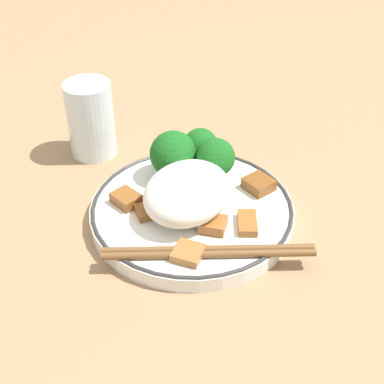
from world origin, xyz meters
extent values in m
plane|color=#9E7A56|center=(0.00, 0.00, 0.00)|extent=(3.00, 3.00, 0.00)
cylinder|color=white|center=(0.00, 0.00, 0.01)|extent=(0.23, 0.23, 0.02)
torus|color=#333333|center=(0.00, 0.00, 0.02)|extent=(0.23, 0.23, 0.00)
ellipsoid|color=white|center=(-0.01, 0.00, 0.04)|extent=(0.11, 0.09, 0.05)
cylinder|color=#72AD4C|center=(0.05, 0.00, 0.03)|extent=(0.02, 0.02, 0.02)
sphere|color=#19601E|center=(0.05, 0.00, 0.05)|extent=(0.05, 0.05, 0.05)
cylinder|color=#72AD4C|center=(0.07, 0.03, 0.03)|extent=(0.02, 0.02, 0.02)
sphere|color=#19601E|center=(0.07, 0.03, 0.05)|extent=(0.04, 0.04, 0.04)
cylinder|color=#72AD4C|center=(0.04, 0.05, 0.02)|extent=(0.02, 0.02, 0.01)
sphere|color=#19601E|center=(0.04, 0.05, 0.05)|extent=(0.06, 0.06, 0.06)
cube|color=#9E6633|center=(-0.07, -0.04, 0.02)|extent=(0.03, 0.03, 0.01)
cube|color=brown|center=(-0.03, 0.03, 0.02)|extent=(0.05, 0.05, 0.01)
cube|color=#995B28|center=(-0.02, -0.04, 0.02)|extent=(0.03, 0.03, 0.01)
cube|color=#995B28|center=(0.00, -0.07, 0.02)|extent=(0.04, 0.04, 0.01)
cube|color=brown|center=(-0.03, 0.07, 0.02)|extent=(0.03, 0.04, 0.01)
cube|color=brown|center=(0.07, -0.05, 0.02)|extent=(0.04, 0.04, 0.01)
cylinder|color=brown|center=(-0.06, -0.06, 0.02)|extent=(0.12, 0.19, 0.01)
cylinder|color=brown|center=(-0.06, -0.05, 0.02)|extent=(0.12, 0.19, 0.01)
cylinder|color=silver|center=(0.05, 0.18, 0.05)|extent=(0.06, 0.06, 0.10)
camera|label=1|loc=(-0.41, -0.24, 0.40)|focal=50.00mm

